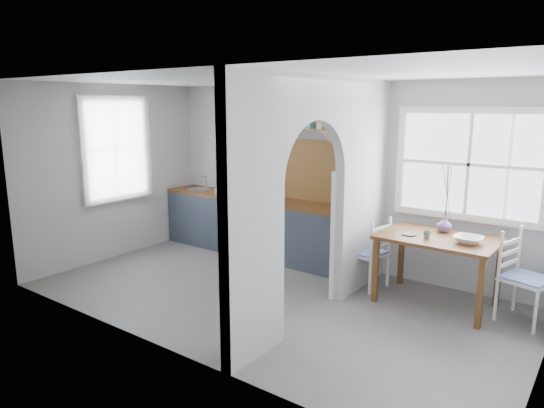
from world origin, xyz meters
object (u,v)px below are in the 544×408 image
Objects in this scene: chair_left at (368,252)px; chair_right at (527,278)px; dining_table at (436,271)px; kettle at (349,203)px; vase at (444,224)px.

chair_left is 1.82m from chair_right.
chair_right is (0.93, 0.07, 0.09)m from dining_table.
chair_right reaches higher than chair_left.
kettle is 1.28m from vase.
chair_right is 1.05m from vase.
dining_table is at bearing -85.47° from vase.
chair_left is at bearing 107.37° from chair_right.
kettle reaches higher than chair_right.
chair_left is (-0.89, 0.04, 0.05)m from dining_table.
vase is at bearing -25.92° from kettle.
chair_left is at bearing 179.49° from dining_table.
chair_left reaches higher than dining_table.
dining_table is 0.89m from chair_left.
dining_table is 0.94m from chair_right.
chair_right is 4.86× the size of kettle.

